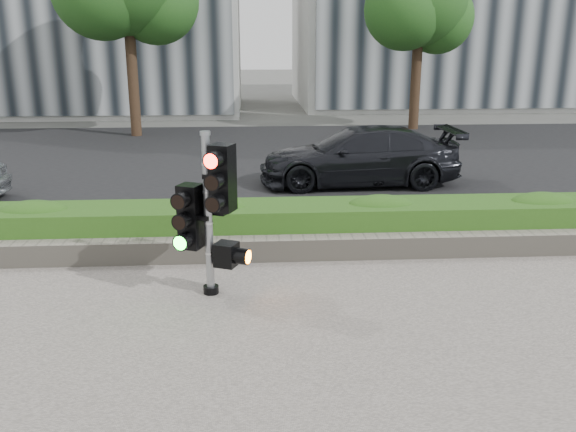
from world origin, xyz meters
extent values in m
plane|color=#51514C|center=(0.00, 0.00, 0.00)|extent=(120.00, 120.00, 0.00)
cube|color=black|center=(0.00, 10.00, 0.01)|extent=(60.00, 13.00, 0.02)
cube|color=gray|center=(0.00, 3.15, 0.06)|extent=(60.00, 0.25, 0.12)
cube|color=gray|center=(0.00, 1.90, 0.20)|extent=(12.00, 0.32, 0.34)
cube|color=#4B902C|center=(0.00, 2.55, 0.37)|extent=(12.00, 1.00, 0.68)
cylinder|color=black|center=(-4.50, 14.50, 2.02)|extent=(0.36, 0.36, 4.03)
sphere|color=#154C1B|center=(-3.64, 14.86, 4.46)|extent=(2.88, 2.88, 2.88)
cylinder|color=black|center=(5.50, 15.50, 1.79)|extent=(0.36, 0.36, 3.58)
sphere|color=#154C1B|center=(6.27, 15.82, 3.97)|extent=(2.56, 2.56, 2.56)
sphere|color=#154C1B|center=(4.86, 15.12, 4.22)|extent=(2.82, 2.82, 2.82)
cylinder|color=black|center=(-1.15, 0.66, 0.08)|extent=(0.20, 0.20, 0.10)
cylinder|color=gray|center=(-1.15, 0.66, 1.08)|extent=(0.11, 0.11, 2.10)
cylinder|color=gray|center=(-1.15, 0.66, 2.16)|extent=(0.13, 0.13, 0.05)
cube|color=#FF1107|center=(-0.95, 0.54, 1.62)|extent=(0.35, 0.35, 0.84)
cube|color=#14E51E|center=(-1.38, 0.72, 1.07)|extent=(0.35, 0.35, 0.84)
cube|color=black|center=(-1.03, 0.86, 1.36)|extent=(0.35, 0.35, 0.57)
cube|color=orange|center=(-0.93, 0.60, 0.59)|extent=(0.35, 0.35, 0.31)
imported|color=black|center=(1.90, 6.78, 0.68)|extent=(4.58, 1.93, 1.32)
camera|label=1|loc=(-0.61, -6.85, 3.28)|focal=38.00mm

